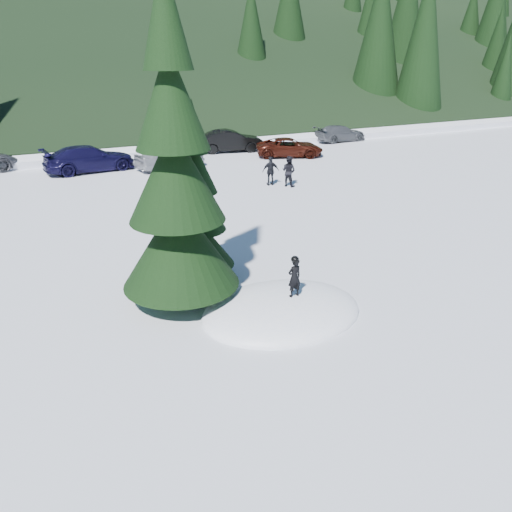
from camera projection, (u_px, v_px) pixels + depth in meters
name	position (u px, v px, depth m)	size (l,w,h in m)	color
ground	(282.00, 312.00, 13.52)	(200.00, 200.00, 0.00)	white
snow_mound	(282.00, 312.00, 13.52)	(4.48, 3.52, 0.96)	white
spruce_tall	(176.00, 187.00, 12.86)	(3.20, 3.20, 8.60)	black
spruce_short	(197.00, 212.00, 14.89)	(2.20, 2.20, 5.37)	black
child_skier	(294.00, 278.00, 13.16)	(0.40, 0.26, 1.09)	black
adult_0	(289.00, 171.00, 25.71)	(0.76, 0.60, 1.57)	black
adult_1	(271.00, 171.00, 25.91)	(0.88, 0.37, 1.50)	black
car_3	(89.00, 159.00, 28.90)	(2.08, 5.13, 1.49)	black
car_4	(170.00, 157.00, 29.58)	(1.69, 4.19, 1.43)	#94969C
car_5	(230.00, 141.00, 34.48)	(1.57, 4.51, 1.49)	black
car_6	(290.00, 147.00, 32.95)	(2.02, 4.37, 1.21)	#331009
car_7	(340.00, 133.00, 38.45)	(1.71, 4.21, 1.22)	#4C5054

